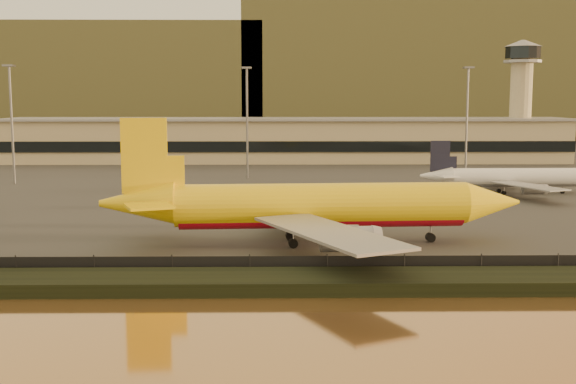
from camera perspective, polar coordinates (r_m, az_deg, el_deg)
name	(u,v)px	position (r m, az deg, el deg)	size (l,w,h in m)	color
ground	(303,252)	(87.83, 1.21, -4.77)	(900.00, 900.00, 0.00)	black
embankment	(309,282)	(71.14, 1.71, -7.11)	(320.00, 7.00, 1.40)	black
tarmac	(290,172)	(181.76, 0.13, 1.60)	(320.00, 220.00, 0.20)	#2D2D2D
perimeter_fence	(308,266)	(74.88, 1.57, -5.90)	(300.00, 0.05, 2.20)	black
terminal_building	(238,140)	(212.01, -3.95, 4.08)	(202.00, 25.00, 12.60)	tan
control_tower	(521,88)	(228.82, 17.95, 7.85)	(11.20, 11.20, 35.50)	tan
apron_light_masts	(359,111)	(161.84, 5.61, 6.38)	(152.20, 12.20, 25.40)	slate
distant_hills	(247,76)	(426.35, -3.27, 9.14)	(470.00, 160.00, 70.00)	brown
dhl_cargo_jet	(314,207)	(91.08, 2.08, -1.15)	(53.50, 52.34, 15.98)	yellow
white_narrowbody_jet	(512,178)	(145.89, 17.26, 1.08)	(35.62, 34.88, 10.26)	white
gse_vehicle_yellow	(309,207)	(116.71, 1.66, -1.18)	(3.93, 1.77, 1.77)	yellow
gse_vehicle_white	(218,203)	(121.05, -5.55, -0.85)	(4.46, 2.01, 2.01)	white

